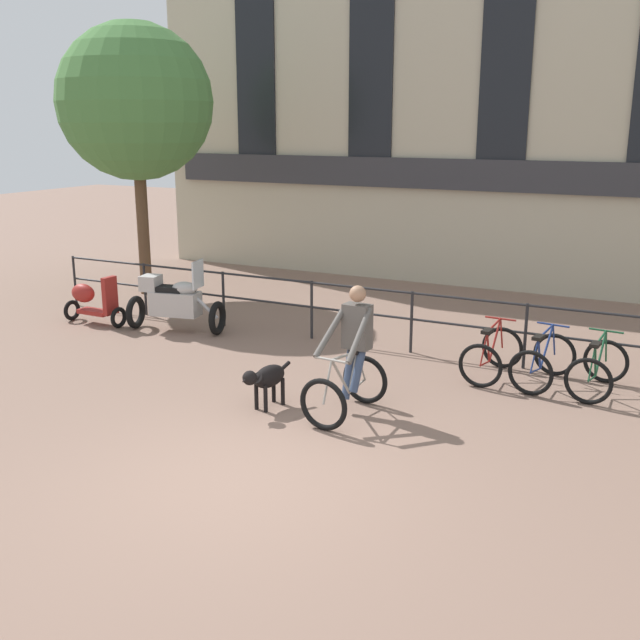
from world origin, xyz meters
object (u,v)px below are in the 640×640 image
(parked_scooter, at_px, (92,300))
(parked_bicycle_mid_right, at_px, (597,369))
(cyclist_with_bike, at_px, (351,358))
(parked_bicycle_near_lamp, at_px, (492,355))
(parked_motorcycle, at_px, (174,302))
(parked_bicycle_mid_left, at_px, (543,362))
(dog, at_px, (266,378))

(parked_scooter, bearing_deg, parked_bicycle_mid_right, -86.66)
(cyclist_with_bike, relative_size, parked_bicycle_mid_right, 1.45)
(parked_bicycle_near_lamp, relative_size, parked_bicycle_mid_right, 0.98)
(parked_bicycle_mid_right, distance_m, parked_scooter, 9.13)
(parked_motorcycle, xyz_separation_m, parked_bicycle_mid_left, (6.62, 0.07, -0.20))
(dog, bearing_deg, parked_bicycle_mid_right, 44.75)
(parked_motorcycle, distance_m, parked_scooter, 1.77)
(dog, bearing_deg, parked_scooter, 167.02)
(parked_bicycle_mid_left, relative_size, parked_bicycle_mid_right, 1.02)
(dog, relative_size, parked_bicycle_near_lamp, 0.83)
(dog, xyz_separation_m, parked_bicycle_near_lamp, (2.38, 2.63, -0.07))
(parked_motorcycle, bearing_deg, dog, -137.56)
(cyclist_with_bike, relative_size, parked_bicycle_near_lamp, 1.48)
(parked_scooter, bearing_deg, parked_bicycle_mid_left, -86.46)
(dog, height_order, parked_bicycle_mid_right, parked_bicycle_mid_right)
(cyclist_with_bike, relative_size, parked_bicycle_mid_left, 1.43)
(parked_motorcycle, xyz_separation_m, parked_scooter, (-1.74, -0.28, -0.10))
(dog, height_order, parked_bicycle_mid_left, parked_bicycle_mid_left)
(cyclist_with_bike, distance_m, parked_bicycle_near_lamp, 2.65)
(parked_scooter, bearing_deg, parked_motorcycle, -79.83)
(cyclist_with_bike, xyz_separation_m, dog, (-1.07, -0.37, -0.33))
(cyclist_with_bike, relative_size, parked_motorcycle, 0.92)
(dog, bearing_deg, parked_bicycle_mid_left, 50.70)
(parked_motorcycle, xyz_separation_m, parked_bicycle_near_lamp, (5.86, 0.07, -0.20))
(cyclist_with_bike, bearing_deg, parked_bicycle_mid_right, 43.39)
(dog, relative_size, parked_bicycle_mid_right, 0.81)
(parked_bicycle_near_lamp, distance_m, parked_scooter, 7.62)
(parked_bicycle_mid_right, bearing_deg, parked_bicycle_mid_left, 5.81)
(parked_scooter, bearing_deg, dog, -112.45)
(parked_motorcycle, relative_size, parked_bicycle_mid_left, 1.56)
(cyclist_with_bike, height_order, dog, cyclist_with_bike)
(parked_bicycle_mid_right, bearing_deg, cyclist_with_bike, 44.61)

